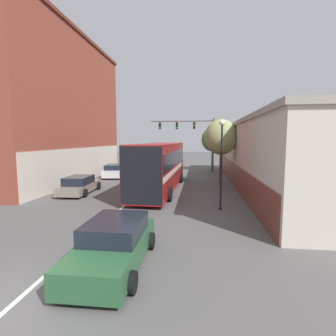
# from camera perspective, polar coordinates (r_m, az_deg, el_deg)

# --- Properties ---
(ground_plane) EXTENTS (160.00, 160.00, 0.00)m
(ground_plane) POSITION_cam_1_polar(r_m,az_deg,el_deg) (8.10, -30.64, -24.10)
(ground_plane) COLOR #565454
(lane_center_line) EXTENTS (0.14, 41.98, 0.01)m
(lane_center_line) POSITION_cam_1_polar(r_m,az_deg,el_deg) (21.32, -5.41, -4.55)
(lane_center_line) COLOR silver
(lane_center_line) RESTS_ON ground_plane
(building_left_brick) EXTENTS (8.00, 19.98, 13.87)m
(building_left_brick) POSITION_cam_1_polar(r_m,az_deg,el_deg) (28.55, -25.00, 11.81)
(building_left_brick) COLOR brown
(building_left_brick) RESTS_ON ground_plane
(building_right_storefront) EXTENTS (7.57, 27.18, 5.48)m
(building_right_storefront) POSITION_cam_1_polar(r_m,az_deg,el_deg) (24.10, 22.82, 3.07)
(building_right_storefront) COLOR beige
(building_right_storefront) RESTS_ON ground_plane
(bus) EXTENTS (3.08, 12.21, 3.67)m
(bus) POSITION_cam_1_polar(r_m,az_deg,el_deg) (20.54, -1.74, 0.85)
(bus) COLOR maroon
(bus) RESTS_ON ground_plane
(hatchback_foreground) EXTENTS (2.13, 4.56, 1.42)m
(hatchback_foreground) POSITION_cam_1_polar(r_m,az_deg,el_deg) (8.81, -11.69, -15.95)
(hatchback_foreground) COLOR #285633
(hatchback_foreground) RESTS_ON ground_plane
(parked_car_left_near) EXTENTS (2.30, 4.15, 1.42)m
(parked_car_left_near) POSITION_cam_1_polar(r_m,az_deg,el_deg) (37.90, -6.59, 1.19)
(parked_car_left_near) COLOR #285633
(parked_car_left_near) RESTS_ON ground_plane
(parked_car_left_mid) EXTENTS (2.59, 4.69, 1.36)m
(parked_car_left_mid) POSITION_cam_1_polar(r_m,az_deg,el_deg) (28.40, -11.48, -0.63)
(parked_car_left_mid) COLOR silver
(parked_car_left_mid) RESTS_ON ground_plane
(parked_car_left_far) EXTENTS (2.21, 4.70, 1.29)m
(parked_car_left_far) POSITION_cam_1_polar(r_m,az_deg,el_deg) (20.56, -18.66, -3.53)
(parked_car_left_far) COLOR slate
(parked_car_left_far) RESTS_ON ground_plane
(traffic_signal_gantry) EXTENTS (7.57, 0.36, 6.45)m
(traffic_signal_gantry) POSITION_cam_1_polar(r_m,az_deg,el_deg) (31.47, 5.27, 7.67)
(traffic_signal_gantry) COLOR #514C47
(traffic_signal_gantry) RESTS_ON ground_plane
(street_lamp) EXTENTS (0.34, 0.34, 5.07)m
(street_lamp) POSITION_cam_1_polar(r_m,az_deg,el_deg) (14.94, 11.56, 2.67)
(street_lamp) COLOR black
(street_lamp) RESTS_ON ground_plane
(street_tree_near) EXTENTS (2.77, 2.50, 5.71)m
(street_tree_near) POSITION_cam_1_polar(r_m,az_deg,el_deg) (22.97, 11.49, 6.57)
(street_tree_near) COLOR #4C3823
(street_tree_near) RESTS_ON ground_plane
(street_tree_far) EXTENTS (2.76, 2.48, 5.50)m
(street_tree_far) POSITION_cam_1_polar(r_m,az_deg,el_deg) (33.73, 9.64, 6.13)
(street_tree_far) COLOR #4C3823
(street_tree_far) RESTS_ON ground_plane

